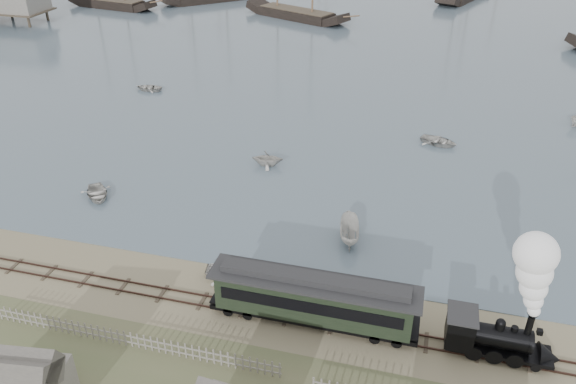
# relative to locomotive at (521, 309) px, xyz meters

# --- Properties ---
(ground) EXTENTS (600.00, 600.00, 0.00)m
(ground) POSITION_rel_locomotive_xyz_m (-15.83, 2.00, -3.91)
(ground) COLOR gray
(ground) RESTS_ON ground
(rail_track) EXTENTS (120.00, 1.80, 0.16)m
(rail_track) POSITION_rel_locomotive_xyz_m (-15.83, 0.00, -3.87)
(rail_track) COLOR #38241E
(rail_track) RESTS_ON ground
(picket_fence_west) EXTENTS (19.00, 0.10, 1.20)m
(picket_fence_west) POSITION_rel_locomotive_xyz_m (-22.33, -5.00, -3.91)
(picket_fence_west) COLOR slate
(picket_fence_west) RESTS_ON ground
(locomotive) EXTENTS (6.77, 2.53, 8.44)m
(locomotive) POSITION_rel_locomotive_xyz_m (0.00, 0.00, 0.00)
(locomotive) COLOR black
(locomotive) RESTS_ON ground
(passenger_coach) EXTENTS (13.43, 2.59, 3.26)m
(passenger_coach) POSITION_rel_locomotive_xyz_m (-12.09, 0.00, -1.84)
(passenger_coach) COLOR black
(passenger_coach) RESTS_ON ground
(beached_dinghy) EXTENTS (3.50, 4.45, 0.83)m
(beached_dinghy) POSITION_rel_locomotive_xyz_m (-18.66, 3.14, -3.49)
(beached_dinghy) COLOR beige
(beached_dinghy) RESTS_ON ground
(rowboat_0) EXTENTS (4.56, 4.39, 0.77)m
(rowboat_0) POSITION_rel_locomotive_xyz_m (-34.16, 10.44, -3.47)
(rowboat_0) COLOR beige
(rowboat_0) RESTS_ON harbor_water
(rowboat_1) EXTENTS (3.02, 3.37, 1.60)m
(rowboat_1) POSITION_rel_locomotive_xyz_m (-21.23, 20.23, -3.05)
(rowboat_1) COLOR beige
(rowboat_1) RESTS_ON harbor_water
(rowboat_2) EXTENTS (4.26, 2.25, 1.56)m
(rowboat_2) POSITION_rel_locomotive_xyz_m (-11.35, 9.65, -3.07)
(rowboat_2) COLOR beige
(rowboat_2) RESTS_ON harbor_water
(rowboat_3) EXTENTS (3.92, 4.60, 0.81)m
(rowboat_3) POSITION_rel_locomotive_xyz_m (-5.04, 29.48, -3.45)
(rowboat_3) COLOR beige
(rowboat_3) RESTS_ON harbor_water
(rowboat_6) EXTENTS (2.55, 3.55, 0.73)m
(rowboat_6) POSITION_rel_locomotive_xyz_m (-42.48, 36.71, -3.48)
(rowboat_6) COLOR beige
(rowboat_6) RESTS_ON harbor_water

